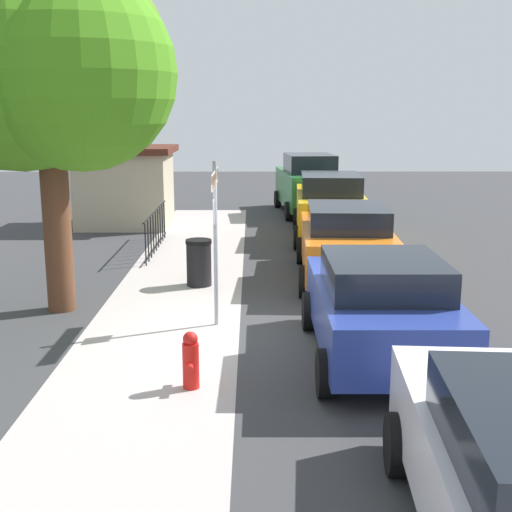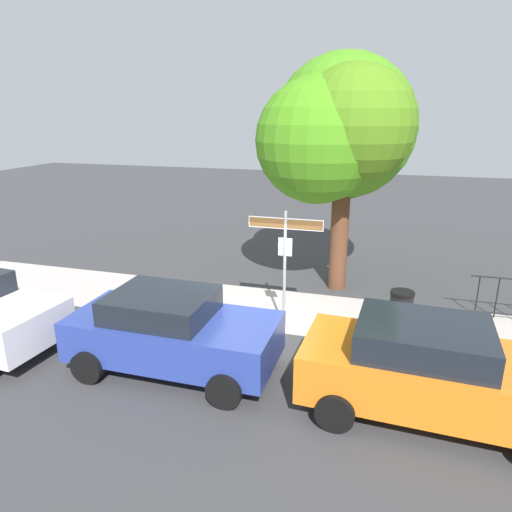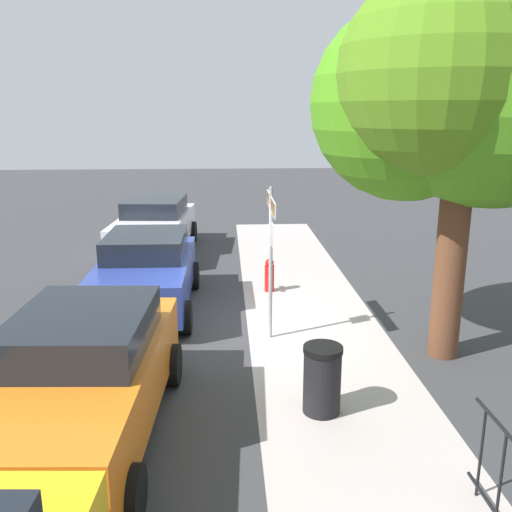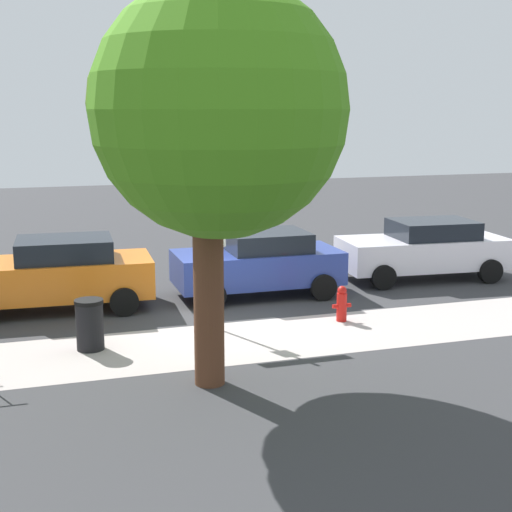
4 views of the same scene
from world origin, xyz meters
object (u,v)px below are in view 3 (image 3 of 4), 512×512
object	(u,v)px
car_white	(154,225)
trash_bin	(322,379)
car_blue	(146,271)
fire_hydrant	(269,275)
street_sign	(271,231)
car_orange	(82,377)
shade_tree	(458,90)

from	to	relation	value
car_white	trash_bin	world-z (taller)	car_white
car_blue	fire_hydrant	distance (m)	2.89
car_blue	street_sign	bearing A→B (deg)	56.27
car_orange	street_sign	bearing A→B (deg)	142.83
fire_hydrant	shade_tree	bearing A→B (deg)	36.84
street_sign	car_blue	xyz separation A→B (m)	(-1.68, -2.47, -1.20)
street_sign	car_orange	distance (m)	4.24
car_blue	fire_hydrant	world-z (taller)	car_blue
car_orange	fire_hydrant	distance (m)	6.48
fire_hydrant	car_orange	bearing A→B (deg)	-25.97
street_sign	car_orange	xyz separation A→B (m)	(3.12, -2.63, -1.17)
shade_tree	car_orange	world-z (taller)	shade_tree
car_blue	shade_tree	bearing A→B (deg)	65.29
car_white	car_orange	distance (m)	9.60
trash_bin	shade_tree	bearing A→B (deg)	128.64
shade_tree	trash_bin	bearing A→B (deg)	-51.36
street_sign	trash_bin	size ratio (longest dim) A/B	2.86
street_sign	car_blue	distance (m)	3.22
fire_hydrant	car_white	bearing A→B (deg)	-141.00
street_sign	trash_bin	bearing A→B (deg)	10.63
trash_bin	fire_hydrant	bearing A→B (deg)	-176.79
street_sign	car_blue	size ratio (longest dim) A/B	0.69
trash_bin	car_orange	bearing A→B (deg)	-81.62
shade_tree	car_blue	size ratio (longest dim) A/B	1.60
car_blue	trash_bin	bearing A→B (deg)	34.85
car_blue	car_orange	xyz separation A→B (m)	(4.80, -0.16, 0.03)
shade_tree	car_white	world-z (taller)	shade_tree
car_blue	trash_bin	size ratio (longest dim) A/B	4.12
shade_tree	car_white	size ratio (longest dim) A/B	1.42
street_sign	car_white	distance (m)	7.19
shade_tree	fire_hydrant	size ratio (longest dim) A/B	8.29
street_sign	trash_bin	distance (m)	3.10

